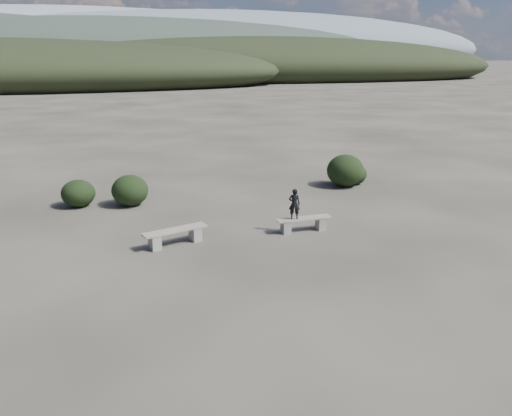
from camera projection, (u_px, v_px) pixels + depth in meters
name	position (u px, v px, depth m)	size (l,w,h in m)	color
ground	(278.00, 294.00, 12.01)	(1200.00, 1200.00, 0.00)	#2E2B24
bench_left	(175.00, 235.00, 15.05)	(2.04, 1.01, 0.50)	gray
bench_right	(304.00, 223.00, 16.24)	(1.85, 0.43, 0.46)	gray
seated_person	(294.00, 204.00, 15.94)	(0.37, 0.24, 1.00)	black
shrub_a	(78.00, 193.00, 18.88)	(1.26, 1.26, 1.03)	black
shrub_b	(130.00, 190.00, 18.98)	(1.38, 1.38, 1.18)	black
shrub_d	(345.00, 171.00, 21.78)	(1.61, 1.61, 1.41)	black
shrub_e	(355.00, 174.00, 22.24)	(1.08, 1.08, 0.90)	black
mountain_ridges	(101.00, 48.00, 318.96)	(500.00, 400.00, 56.00)	black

